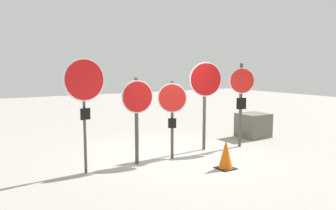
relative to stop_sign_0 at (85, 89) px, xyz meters
name	(u,v)px	position (x,y,z in m)	size (l,w,h in m)	color
ground_plane	(174,157)	(2.32, 0.09, -1.86)	(40.00, 40.00, 0.00)	gray
stop_sign_0	(85,89)	(0.00, 0.00, 0.00)	(0.91, 0.15, 2.50)	#474238
stop_sign_1	(137,106)	(1.24, 0.01, -0.46)	(0.78, 0.18, 2.07)	#474238
stop_sign_2	(172,106)	(2.20, -0.01, -0.50)	(0.63, 0.41, 1.98)	#474238
stop_sign_3	(205,88)	(3.46, 0.28, -0.12)	(0.92, 0.27, 2.46)	#474238
stop_sign_4	(241,92)	(4.56, 0.02, -0.26)	(0.67, 0.36, 2.42)	#474238
traffic_cone_0	(226,154)	(2.81, -1.33, -1.52)	(0.39, 0.39, 0.67)	black
storage_crate	(253,125)	(5.89, 0.79, -1.46)	(0.92, 0.86, 0.79)	#605B51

